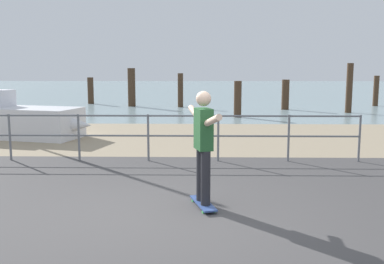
{
  "coord_description": "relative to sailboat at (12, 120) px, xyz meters",
  "views": [
    {
      "loc": [
        0.38,
        -5.93,
        2.07
      ],
      "look_at": [
        0.2,
        2.0,
        0.9
      ],
      "focal_mm": 41.19,
      "sensor_mm": 36.0,
      "label": 1
    }
  ],
  "objects": [
    {
      "name": "groyne_post_4",
      "position": [
        9.69,
        8.73,
        0.22
      ],
      "size": [
        0.36,
        0.36,
        1.47
      ],
      "primitive_type": "cylinder",
      "color": "#422D1E",
      "rests_on": "ground"
    },
    {
      "name": "ground_plane",
      "position": [
        5.24,
        -7.9,
        -0.52
      ],
      "size": [
        24.0,
        10.0,
        0.04
      ],
      "primitive_type": "cube",
      "color": "#474444",
      "rests_on": "ground"
    },
    {
      "name": "sea_surface",
      "position": [
        5.24,
        28.1,
        -0.52
      ],
      "size": [
        72.0,
        50.0,
        0.04
      ],
      "primitive_type": "cube",
      "color": "#849EA3",
      "rests_on": "ground"
    },
    {
      "name": "groyne_post_0",
      "position": [
        -0.67,
        11.95,
        0.23
      ],
      "size": [
        0.34,
        0.34,
        1.5
      ],
      "primitive_type": "cylinder",
      "color": "#422D1E",
      "rests_on": "ground"
    },
    {
      "name": "groyne_post_6",
      "position": [
        14.87,
        10.81,
        0.29
      ],
      "size": [
        0.28,
        0.28,
        1.63
      ],
      "primitive_type": "cylinder",
      "color": "#422D1E",
      "rests_on": "ground"
    },
    {
      "name": "skateboarder",
      "position": [
        5.65,
        -6.52,
        0.5
      ],
      "size": [
        0.49,
        1.41,
        1.65
      ],
      "color": "#26262B",
      "rests_on": "skateboard"
    },
    {
      "name": "groyne_post_5",
      "position": [
        12.28,
        7.27,
        0.61
      ],
      "size": [
        0.28,
        0.28,
        2.25
      ],
      "primitive_type": "cylinder",
      "color": "#422D1E",
      "rests_on": "ground"
    },
    {
      "name": "railing_fence",
      "position": [
        3.67,
        -3.3,
        0.17
      ],
      "size": [
        10.82,
        0.05,
        1.05
      ],
      "color": "slate",
      "rests_on": "ground"
    },
    {
      "name": "groyne_post_3",
      "position": [
        7.1,
        5.37,
        0.23
      ],
      "size": [
        0.31,
        0.31,
        1.51
      ],
      "primitive_type": "cylinder",
      "color": "#422D1E",
      "rests_on": "ground"
    },
    {
      "name": "groyne_post_1",
      "position": [
        1.92,
        10.32,
        0.49
      ],
      "size": [
        0.39,
        0.39,
        2.02
      ],
      "primitive_type": "cylinder",
      "color": "#422D1E",
      "rests_on": "ground"
    },
    {
      "name": "skateboard",
      "position": [
        5.65,
        -6.52,
        -0.45
      ],
      "size": [
        0.42,
        0.82,
        0.08
      ],
      "color": "#334C8C",
      "rests_on": "ground"
    },
    {
      "name": "sailboat",
      "position": [
        0.0,
        0.0,
        0.0
      ],
      "size": [
        5.06,
        2.43,
        5.07
      ],
      "color": "silver",
      "rests_on": "ground"
    },
    {
      "name": "beach_strip",
      "position": [
        5.24,
        0.1,
        -0.52
      ],
      "size": [
        24.0,
        6.0,
        0.04
      ],
      "primitive_type": "cube",
      "color": "tan",
      "rests_on": "ground"
    },
    {
      "name": "groyne_post_2",
      "position": [
        4.51,
        9.95,
        0.36
      ],
      "size": [
        0.28,
        0.28,
        1.76
      ],
      "primitive_type": "cylinder",
      "color": "#422D1E",
      "rests_on": "ground"
    }
  ]
}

